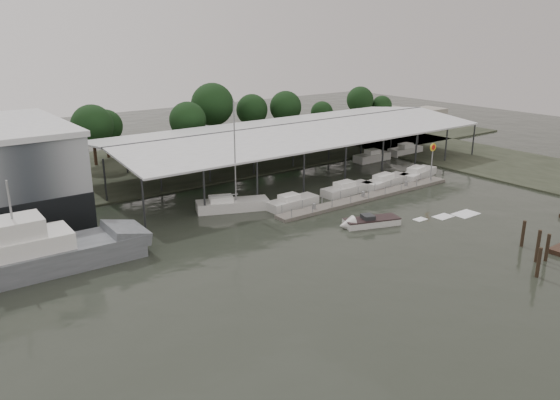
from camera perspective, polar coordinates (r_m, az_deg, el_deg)
ground at (r=52.86m, az=5.58°, el=-5.31°), size 200.00×200.00×0.00m
land_strip_far at (r=86.95m, az=-13.32°, el=3.52°), size 140.00×30.00×0.30m
land_strip_east at (r=92.79m, az=22.34°, el=3.54°), size 20.00×60.00×0.30m
covered_boat_shed at (r=82.36m, az=1.40°, el=7.52°), size 58.24×24.00×6.96m
floating_dock at (r=69.42m, az=9.25°, el=0.34°), size 28.00×2.00×1.40m
shell_fuel_sign at (r=77.33m, az=15.64°, el=4.54°), size 1.10×0.18×5.55m
distant_commercial_buildings at (r=123.73m, az=12.13°, el=8.50°), size 22.00×8.00×4.00m
grey_trawler at (r=52.22m, az=-24.30°, el=-5.29°), size 19.70×5.38×8.84m
white_sailboat at (r=64.21m, az=-5.10°, el=-0.49°), size 8.78×5.54×13.00m
speedboat_underway at (r=59.68m, az=9.06°, el=-2.33°), size 17.28×7.26×2.00m
moored_cruiser_0 at (r=65.04m, az=1.27°, el=-0.23°), size 6.77×2.45×1.70m
moored_cruiser_1 at (r=70.94m, az=6.99°, el=1.16°), size 7.62×2.47×1.70m
moored_cruiser_2 at (r=75.38m, az=10.96°, el=1.95°), size 8.69×3.43×1.70m
moored_cruiser_3 at (r=80.35m, az=14.20°, el=2.70°), size 8.02×4.02×1.70m
mooring_pilings at (r=54.38m, az=27.08°, el=-5.37°), size 5.74×9.49×3.70m
horizon_tree_line at (r=99.63m, az=-4.78°, el=9.23°), size 67.90×11.70×11.32m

